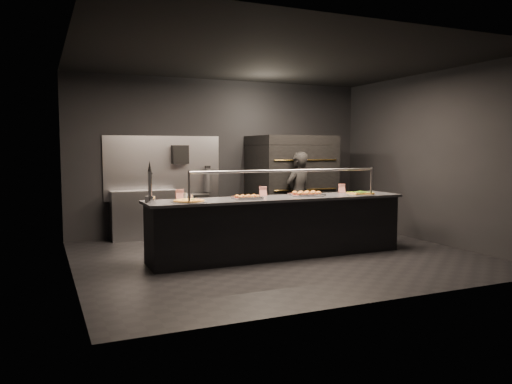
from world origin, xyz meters
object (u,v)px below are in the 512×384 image
at_px(service_counter, 278,227).
at_px(prep_shelf, 145,215).
at_px(towel_dispenser, 180,155).
at_px(worker, 298,196).
at_px(slider_tray_b, 307,194).
at_px(fire_extinguisher, 208,180).
at_px(square_pizza, 360,193).
at_px(trash_bin, 196,216).
at_px(round_pizza, 189,201).
at_px(pizza_oven, 291,184).
at_px(beer_tap, 150,190).
at_px(slider_tray_a, 247,197).

relative_size(service_counter, prep_shelf, 3.42).
xyz_separation_m(towel_dispenser, worker, (1.89, -1.20, -0.75)).
xyz_separation_m(slider_tray_b, worker, (0.49, 1.18, -0.15)).
height_order(towel_dispenser, fire_extinguisher, towel_dispenser).
bearing_deg(slider_tray_b, towel_dispenser, 120.51).
bearing_deg(fire_extinguisher, prep_shelf, -176.34).
xyz_separation_m(square_pizza, worker, (-0.41, 1.34, -0.14)).
relative_size(towel_dispenser, square_pizza, 0.80).
bearing_deg(slider_tray_b, trash_bin, 118.93).
distance_m(round_pizza, square_pizza, 2.85).
relative_size(pizza_oven, prep_shelf, 1.59).
bearing_deg(square_pizza, beer_tap, 176.10).
bearing_deg(fire_extinguisher, slider_tray_a, -94.53).
height_order(pizza_oven, fire_extinguisher, pizza_oven).
bearing_deg(square_pizza, slider_tray_b, 169.65).
xyz_separation_m(service_counter, square_pizza, (1.40, -0.15, 0.47)).
bearing_deg(pizza_oven, slider_tray_a, -131.74).
bearing_deg(pizza_oven, trash_bin, 172.91).
xyz_separation_m(service_counter, prep_shelf, (-1.60, 2.32, -0.01)).
height_order(prep_shelf, round_pizza, round_pizza).
distance_m(pizza_oven, prep_shelf, 2.88).
relative_size(towel_dispenser, beer_tap, 0.61).
bearing_deg(trash_bin, prep_shelf, 168.58).
height_order(fire_extinguisher, square_pizza, fire_extinguisher).
relative_size(pizza_oven, fire_extinguisher, 3.78).
distance_m(fire_extinguisher, round_pizza, 2.75).
bearing_deg(round_pizza, worker, 28.24).
xyz_separation_m(pizza_oven, prep_shelf, (-2.80, 0.42, -0.52)).
xyz_separation_m(pizza_oven, trash_bin, (-1.87, 0.23, -0.56)).
xyz_separation_m(towel_dispenser, round_pizza, (-0.55, -2.51, -0.61)).
height_order(pizza_oven, beer_tap, pizza_oven).
height_order(fire_extinguisher, slider_tray_b, fire_extinguisher).
height_order(square_pizza, trash_bin, square_pizza).
distance_m(fire_extinguisher, trash_bin, 0.77).
distance_m(fire_extinguisher, slider_tray_b, 2.53).
bearing_deg(trash_bin, fire_extinguisher, 39.86).
distance_m(slider_tray_b, square_pizza, 0.92).
bearing_deg(towel_dispenser, slider_tray_a, -81.72).
relative_size(fire_extinguisher, worker, 0.32).
bearing_deg(square_pizza, prep_shelf, 140.53).
distance_m(prep_shelf, fire_extinguisher, 1.39).
bearing_deg(fire_extinguisher, service_counter, -81.70).
xyz_separation_m(pizza_oven, beer_tap, (-3.15, -1.82, 0.12)).
bearing_deg(square_pizza, towel_dispenser, 132.16).
relative_size(towel_dispenser, fire_extinguisher, 0.69).
bearing_deg(service_counter, pizza_oven, 57.73).
xyz_separation_m(service_counter, towel_dispenser, (-0.90, 2.39, 1.09)).
relative_size(prep_shelf, slider_tray_b, 2.06).
bearing_deg(prep_shelf, fire_extinguisher, 3.66).
xyz_separation_m(pizza_oven, round_pizza, (-2.65, -2.02, -0.03)).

